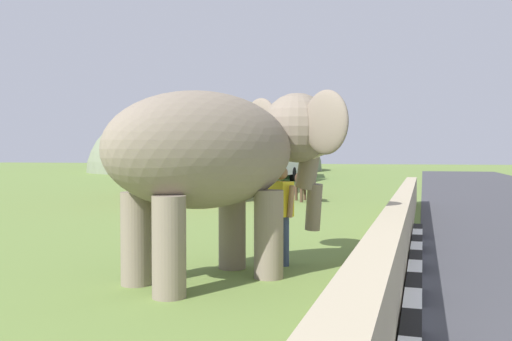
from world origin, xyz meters
TOP-DOWN VIEW (x-y plane):
  - barrier_parapet at (2.00, 4.20)m, footprint 28.00×0.36m
  - elephant at (2.25, 6.63)m, footprint 3.95×3.55m
  - person_handler at (3.39, 6.06)m, footprint 0.47×0.58m
  - bus_red at (18.01, 12.61)m, footprint 9.51×3.12m
  - bus_white at (29.12, 13.80)m, footprint 8.33×2.65m
  - bus_teal at (38.74, 15.18)m, footprint 9.54×4.23m
  - cow_near at (11.63, 12.16)m, footprint 1.36×1.82m
  - cow_mid at (15.59, 8.35)m, footprint 1.88×1.22m
  - hill_east at (55.00, 28.50)m, footprint 33.36×26.69m

SIDE VIEW (x-z plane):
  - hill_east at x=55.00m, z-range -8.95..8.95m
  - barrier_parapet at x=2.00m, z-range 0.00..1.00m
  - cow_near at x=11.63m, z-range 0.26..1.48m
  - cow_mid at x=15.59m, z-range 0.26..1.48m
  - person_handler at x=3.39m, z-range 0.10..1.75m
  - elephant at x=2.25m, z-range 0.43..3.30m
  - bus_white at x=29.12m, z-range 0.33..3.83m
  - bus_teal at x=38.74m, z-range 0.33..3.83m
  - bus_red at x=18.01m, z-range 0.33..3.83m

